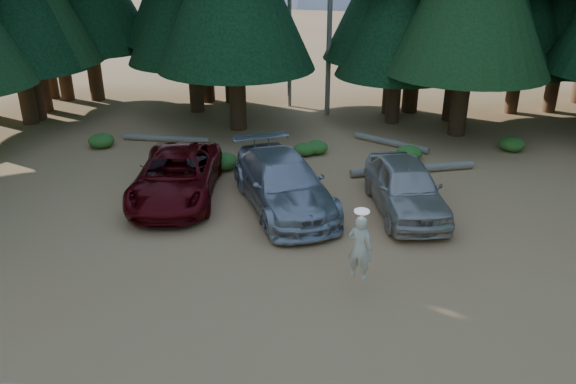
% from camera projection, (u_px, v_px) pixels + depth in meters
% --- Properties ---
extents(ground, '(160.00, 160.00, 0.00)m').
position_uv_depth(ground, '(284.00, 266.00, 14.76)').
color(ground, '#B1794B').
rests_on(ground, ground).
extents(forest_belt_north, '(36.00, 7.00, 22.00)m').
position_uv_depth(forest_belt_north, '(311.00, 112.00, 28.43)').
color(forest_belt_north, black).
rests_on(forest_belt_north, ground).
extents(snag_back, '(0.20, 0.20, 10.00)m').
position_uv_depth(snag_back, '(290.00, 6.00, 27.42)').
color(snag_back, gray).
rests_on(snag_back, ground).
extents(red_pickup, '(3.06, 5.74, 1.54)m').
position_uv_depth(red_pickup, '(176.00, 176.00, 18.51)').
color(red_pickup, '#57070B').
rests_on(red_pickup, ground).
extents(silver_minivan_center, '(4.35, 6.16, 1.66)m').
position_uv_depth(silver_minivan_center, '(283.00, 183.00, 17.79)').
color(silver_minivan_center, '#A7AAB0').
rests_on(silver_minivan_center, ground).
extents(silver_minivan_right, '(2.68, 5.03, 1.63)m').
position_uv_depth(silver_minivan_right, '(405.00, 187.00, 17.55)').
color(silver_minivan_right, beige).
rests_on(silver_minivan_right, ground).
extents(frisbee_player, '(0.71, 0.61, 1.78)m').
position_uv_depth(frisbee_player, '(360.00, 247.00, 13.23)').
color(frisbee_player, beige).
rests_on(frisbee_player, ground).
extents(log_left, '(3.80, 0.50, 0.27)m').
position_uv_depth(log_left, '(166.00, 139.00, 24.06)').
color(log_left, gray).
rests_on(log_left, ground).
extents(log_mid, '(3.01, 2.13, 0.28)m').
position_uv_depth(log_mid, '(391.00, 143.00, 23.54)').
color(log_mid, gray).
rests_on(log_mid, ground).
extents(log_right, '(4.67, 1.61, 0.31)m').
position_uv_depth(log_right, '(412.00, 169.00, 20.75)').
color(log_right, gray).
rests_on(log_right, ground).
extents(shrub_far_left, '(1.05, 1.05, 0.58)m').
position_uv_depth(shrub_far_left, '(101.00, 140.00, 23.34)').
color(shrub_far_left, '#287122').
rests_on(shrub_far_left, ground).
extents(shrub_left, '(1.09, 1.09, 0.60)m').
position_uv_depth(shrub_left, '(224.00, 161.00, 21.06)').
color(shrub_left, '#287122').
rests_on(shrub_left, ground).
extents(shrub_center_left, '(0.95, 0.95, 0.52)m').
position_uv_depth(shrub_center_left, '(316.00, 147.00, 22.66)').
color(shrub_center_left, '#287122').
rests_on(shrub_center_left, ground).
extents(shrub_center_right, '(0.89, 0.89, 0.49)m').
position_uv_depth(shrub_center_right, '(305.00, 149.00, 22.47)').
color(shrub_center_right, '#287122').
rests_on(shrub_center_right, ground).
extents(shrub_right, '(1.03, 1.03, 0.56)m').
position_uv_depth(shrub_right, '(409.00, 153.00, 21.96)').
color(shrub_right, '#287122').
rests_on(shrub_right, ground).
extents(shrub_far_right, '(1.05, 1.05, 0.58)m').
position_uv_depth(shrub_far_right, '(512.00, 144.00, 22.94)').
color(shrub_far_right, '#287122').
rests_on(shrub_far_right, ground).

